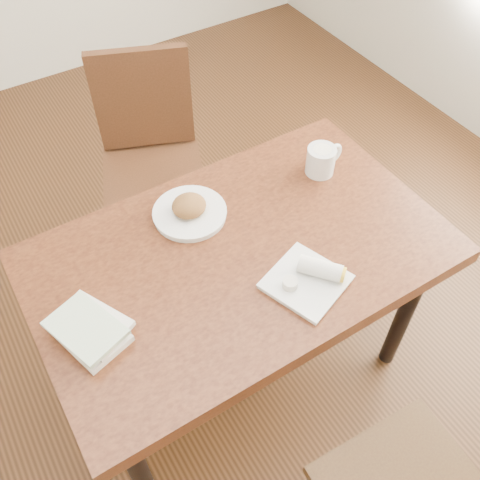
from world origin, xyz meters
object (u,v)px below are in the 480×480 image
plate_scone (190,210)px  plate_burrito (311,278)px  chair_far (150,150)px  table (240,267)px  book_stack (89,329)px  coffee_mug (322,159)px

plate_scone → plate_burrito: bearing=-67.7°
chair_far → plate_scone: chair_far is taller
plate_scone → plate_burrito: (0.17, -0.42, -0.00)m
table → chair_far: 0.82m
plate_burrito → book_stack: plate_burrito is taller
chair_far → book_stack: size_ratio=3.80×
coffee_mug → book_stack: (-0.94, -0.20, -0.03)m
plate_scone → book_stack: (-0.44, -0.25, 0.00)m
plate_burrito → book_stack: (-0.62, 0.17, 0.01)m
plate_scone → plate_burrito: 0.46m
chair_far → plate_scone: 0.65m
book_stack → coffee_mug: bearing=11.8°
coffee_mug → chair_far: bearing=120.3°
coffee_mug → plate_burrito: bearing=-130.9°
chair_far → book_stack: bearing=-123.3°
plate_scone → chair_far: bearing=79.2°
chair_far → coffee_mug: chair_far is taller
plate_scone → plate_burrito: plate_scone is taller
book_stack → table: bearing=4.1°
coffee_mug → plate_burrito: 0.49m
chair_far → coffee_mug: bearing=-59.7°
plate_scone → table: bearing=-73.9°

